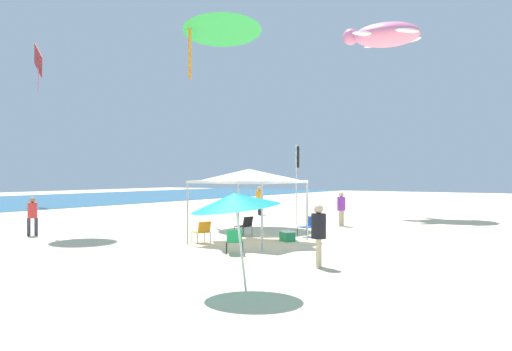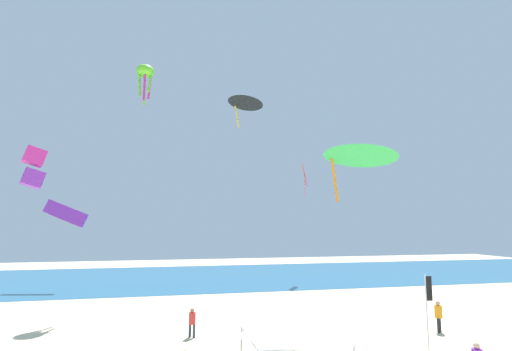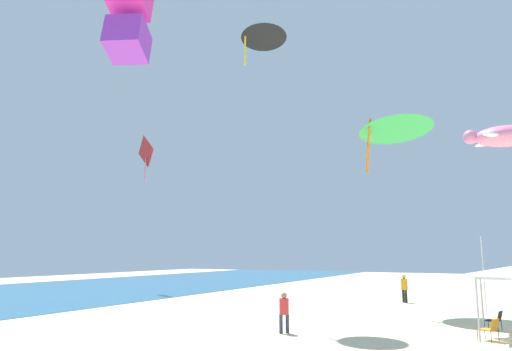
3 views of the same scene
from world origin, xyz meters
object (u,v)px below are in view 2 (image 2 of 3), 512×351
kite_box_magenta (34,167)px  person_by_tent (438,314)px  kite_delta_black (246,100)px  canopy_tent (293,329)px  kite_octopus_lime (145,73)px  banner_flag (428,311)px  kite_delta_green (360,150)px  person_far_stroller (192,320)px  kite_parafoil_purple (66,213)px  kite_diamond_red (305,176)px

kite_box_magenta → person_by_tent: bearing=60.2°
person_by_tent → kite_delta_black: (-10.89, 4.79, 14.01)m
canopy_tent → kite_octopus_lime: kite_octopus_lime is taller
banner_flag → kite_delta_green: bearing=103.1°
kite_box_magenta → person_far_stroller: bearing=63.2°
canopy_tent → banner_flag: (6.99, 1.70, -0.03)m
kite_delta_black → banner_flag: bearing=4.7°
person_by_tent → kite_octopus_lime: size_ratio=0.53×
canopy_tent → banner_flag: size_ratio=0.83×
kite_delta_green → banner_flag: bearing=-25.9°
kite_delta_black → person_by_tent: bearing=36.7°
kite_octopus_lime → kite_box_magenta: bearing=-89.1°
kite_box_magenta → kite_delta_green: (18.24, -3.51, 1.08)m
kite_delta_black → kite_box_magenta: kite_delta_black is taller
person_by_tent → kite_box_magenta: size_ratio=0.76×
kite_parafoil_purple → kite_diamond_red: bearing=20.8°
kite_parafoil_purple → kite_octopus_lime: 17.12m
banner_flag → kite_octopus_lime: 28.49m
canopy_tent → kite_delta_black: 17.00m
kite_delta_black → kite_octopus_lime: kite_octopus_lime is taller
banner_flag → kite_box_magenta: bearing=158.5°
kite_diamond_red → kite_octopus_lime: bearing=-51.5°
person_far_stroller → kite_octopus_lime: bearing=-30.9°
kite_parafoil_purple → kite_octopus_lime: size_ratio=1.37×
canopy_tent → kite_box_magenta: kite_box_magenta is taller
person_by_tent → kite_delta_black: bearing=114.6°
kite_parafoil_purple → kite_delta_green: (21.20, -22.85, 3.13)m
banner_flag → kite_delta_black: (-6.61, 9.73, 12.62)m
person_by_tent → kite_parafoil_purple: size_ratio=0.38×
canopy_tent → banner_flag: bearing=13.6°
kite_diamond_red → kite_delta_black: bearing=-19.7°
person_far_stroller → kite_delta_green: 13.74m
person_far_stroller → kite_box_magenta: size_ratio=0.68×
kite_parafoil_purple → kite_diamond_red: size_ratio=1.12×
canopy_tent → banner_flag: banner_flag is taller
kite_diamond_red → kite_delta_green: size_ratio=0.70×
kite_box_magenta → kite_octopus_lime: kite_octopus_lime is taller
person_by_tent → banner_flag: bearing=-172.5°
person_far_stroller → kite_octopus_lime: 21.93m
person_far_stroller → person_by_tent: bearing=-149.0°
canopy_tent → kite_parafoil_purple: (-15.14, 28.58, 5.02)m
person_far_stroller → kite_delta_green: (9.27, -2.98, 9.69)m
kite_delta_green → kite_octopus_lime: bearing=-175.3°
kite_box_magenta → kite_diamond_red: kite_diamond_red is taller
kite_parafoil_purple → kite_box_magenta: (2.95, -19.34, 2.04)m
canopy_tent → kite_octopus_lime: (-7.14, 19.51, 17.14)m
kite_parafoil_purple → kite_delta_green: 31.32m
banner_flag → kite_delta_black: kite_delta_black is taller
kite_delta_black → kite_parafoil_purple: 24.34m
kite_delta_black → kite_box_magenta: bearing=-109.7°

